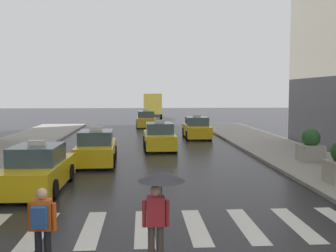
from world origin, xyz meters
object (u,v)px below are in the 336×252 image
taxi_fourth (197,128)px  box_truck (153,105)px  pedestrian_with_backpack (42,223)px  taxi_second (96,148)px  planter_mid_block (311,146)px  taxi_third (159,137)px  taxi_fifth (146,120)px  pedestrian_with_umbrella (159,192)px  taxi_lead (38,170)px

taxi_fourth → box_truck: bearing=97.6°
box_truck → pedestrian_with_backpack: bearing=-94.6°
taxi_second → taxi_fourth: size_ratio=1.01×
pedestrian_with_backpack → planter_mid_block: 14.84m
pedestrian_with_backpack → box_truck: bearing=85.4°
taxi_third → taxi_fourth: bearing=60.9°
taxi_fifth → planter_mid_block: taxi_fifth is taller
taxi_fourth → planter_mid_block: taxi_fourth is taller
pedestrian_with_umbrella → planter_mid_block: size_ratio=1.21×
taxi_second → taxi_fifth: same height
taxi_third → taxi_fourth: size_ratio=1.00×
taxi_lead → taxi_second: (1.47, 5.26, 0.00)m
box_truck → pedestrian_with_backpack: (-3.42, -42.68, -0.88)m
taxi_lead → pedestrian_with_backpack: bearing=-74.8°
taxi_lead → pedestrian_with_umbrella: 7.70m
taxi_second → box_truck: box_truck is taller
taxi_lead → taxi_fifth: size_ratio=1.00×
taxi_fifth → pedestrian_with_backpack: bearing=-94.3°
pedestrian_with_umbrella → planter_mid_block: bearing=53.6°
taxi_fifth → box_truck: box_truck is taller
taxi_second → taxi_third: 5.75m
taxi_third → taxi_lead: bearing=-115.9°
taxi_fourth → taxi_third: bearing=-119.1°
taxi_lead → box_truck: 36.48m
taxi_lead → taxi_third: same height
taxi_second → pedestrian_with_umbrella: size_ratio=2.37×
taxi_third → pedestrian_with_umbrella: size_ratio=2.36×
taxi_lead → pedestrian_with_backpack: size_ratio=2.77×
box_truck → planter_mid_block: 32.60m
taxi_lead → planter_mid_block: (11.97, 4.21, 0.15)m
taxi_lead → taxi_third: bearing=64.1°
taxi_third → pedestrian_with_umbrella: 16.44m
taxi_third → planter_mid_block: taxi_third is taller
taxi_third → taxi_fifth: size_ratio=1.01×
pedestrian_with_umbrella → planter_mid_block: pedestrian_with_umbrella is taller
box_truck → taxi_fifth: bearing=-95.5°
taxi_fourth → pedestrian_with_umbrella: 22.37m
taxi_fifth → pedestrian_with_backpack: taxi_fifth is taller
taxi_second → box_truck: size_ratio=0.60×
taxi_lead → planter_mid_block: taxi_lead is taller
taxi_second → taxi_fifth: 20.01m
taxi_lead → taxi_second: same height
taxi_fourth → pedestrian_with_umbrella: (-3.85, -22.02, 0.79)m
taxi_fourth → taxi_fifth: size_ratio=1.00×
taxi_second → planter_mid_block: 10.55m
planter_mid_block → box_truck: bearing=102.0°
taxi_lead → taxi_fourth: 17.47m
pedestrian_with_umbrella → taxi_lead: bearing=122.3°
taxi_fourth → box_truck: size_ratio=0.60×
taxi_lead → box_truck: bearing=81.8°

